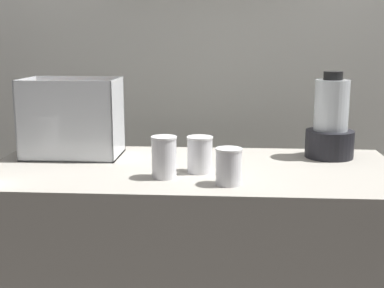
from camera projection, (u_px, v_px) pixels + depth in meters
The scene contains 6 objects.
back_wall_unit at pixel (202, 52), 2.41m from camera, with size 2.60×0.24×2.50m.
carrot_display_bin at pixel (73, 132), 1.88m from camera, with size 0.34×0.22×0.29m.
blender_pitcher at pixel (330, 125), 1.86m from camera, with size 0.17×0.17×0.31m.
juice_cup_mango_left at pixel (164, 159), 1.59m from camera, with size 0.08×0.08×0.13m.
juice_cup_beet_middle at pixel (200, 157), 1.66m from camera, with size 0.09×0.09×0.12m.
juice_cup_beet_right at pixel (229, 169), 1.52m from camera, with size 0.08×0.08×0.11m.
Camera 1 is at (0.11, -1.68, 1.33)m, focal length 47.83 mm.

